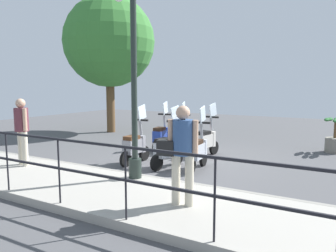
{
  "coord_description": "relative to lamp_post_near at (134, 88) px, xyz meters",
  "views": [
    {
      "loc": [
        -7.78,
        -4.06,
        2.05
      ],
      "look_at": [
        0.2,
        0.5,
        0.9
      ],
      "focal_mm": 35.0,
      "sensor_mm": 36.0,
      "label": 1
    }
  ],
  "objects": [
    {
      "name": "potted_palm",
      "position": [
        5.72,
        -3.39,
        -1.54
      ],
      "size": [
        1.06,
        0.66,
        1.05
      ],
      "color": "slate",
      "rests_on": "ground_plane"
    },
    {
      "name": "scooter_near_0",
      "position": [
        1.74,
        -0.61,
        -1.5
      ],
      "size": [
        1.23,
        0.44,
        1.54
      ],
      "rotation": [
        0.0,
        0.0,
        0.07
      ],
      "color": "black",
      "rests_on": "ground_plane"
    },
    {
      "name": "pedestrian_with_bag",
      "position": [
        -0.9,
        -1.54,
        -0.91
      ],
      "size": [
        0.38,
        0.64,
        1.59
      ],
      "rotation": [
        0.0,
        0.0,
        0.19
      ],
      "color": "beige",
      "rests_on": "promenade_walkway"
    },
    {
      "name": "scooter_far_1",
      "position": [
        3.37,
        0.68,
        -1.5
      ],
      "size": [
        1.21,
        0.52,
        1.54
      ],
      "rotation": [
        0.0,
        0.0,
        0.26
      ],
      "color": "black",
      "rests_on": "ground_plane"
    },
    {
      "name": "fence_railing",
      "position": [
        -1.8,
        0.21,
        -1.09
      ],
      "size": [
        0.04,
        16.03,
        1.07
      ],
      "color": "black",
      "rests_on": "promenade_walkway"
    },
    {
      "name": "lamp_post_near",
      "position": [
        0.0,
        0.0,
        0.0
      ],
      "size": [
        0.26,
        0.9,
        4.16
      ],
      "color": "#232D28",
      "rests_on": "promenade_walkway"
    },
    {
      "name": "scooter_near_2",
      "position": [
        1.49,
        1.07,
        -1.5
      ],
      "size": [
        1.23,
        0.44,
        1.54
      ],
      "rotation": [
        0.0,
        0.0,
        -0.01
      ],
      "color": "black",
      "rests_on": "ground_plane"
    },
    {
      "name": "scooter_far_2",
      "position": [
        3.28,
        1.34,
        -1.5
      ],
      "size": [
        1.23,
        0.45,
        1.54
      ],
      "rotation": [
        0.0,
        0.0,
        0.13
      ],
      "color": "black",
      "rests_on": "ground_plane"
    },
    {
      "name": "pedestrian_distant",
      "position": [
        -0.45,
        2.94,
        -0.91
      ],
      "size": [
        0.39,
        0.48,
        1.59
      ],
      "rotation": [
        0.0,
        0.0,
        2.89
      ],
      "color": "beige",
      "rests_on": "promenade_walkway"
    },
    {
      "name": "scooter_near_1",
      "position": [
        1.56,
        0.13,
        -1.5
      ],
      "size": [
        1.23,
        0.46,
        1.54
      ],
      "rotation": [
        0.0,
        0.0,
        -0.16
      ],
      "color": "black",
      "rests_on": "ground_plane"
    },
    {
      "name": "ground_plane",
      "position": [
        2.4,
        0.21,
        -1.99
      ],
      "size": [
        28.0,
        28.0,
        0.0
      ],
      "primitive_type": "plane",
      "color": "#4C4C4F"
    },
    {
      "name": "scooter_far_0",
      "position": [
        3.2,
        -0.21,
        -1.5
      ],
      "size": [
        1.22,
        0.47,
        1.54
      ],
      "rotation": [
        0.0,
        0.0,
        -0.18
      ],
      "color": "black",
      "rests_on": "ground_plane"
    },
    {
      "name": "promenade_walkway",
      "position": [
        -0.75,
        0.21,
        -1.91
      ],
      "size": [
        2.2,
        20.0,
        0.15
      ],
      "color": "#A39E93",
      "rests_on": "ground_plane"
    },
    {
      "name": "tree_large",
      "position": [
        5.76,
        5.4,
        1.89
      ],
      "size": [
        3.87,
        3.87,
        5.83
      ],
      "color": "brown",
      "rests_on": "ground_plane"
    }
  ]
}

